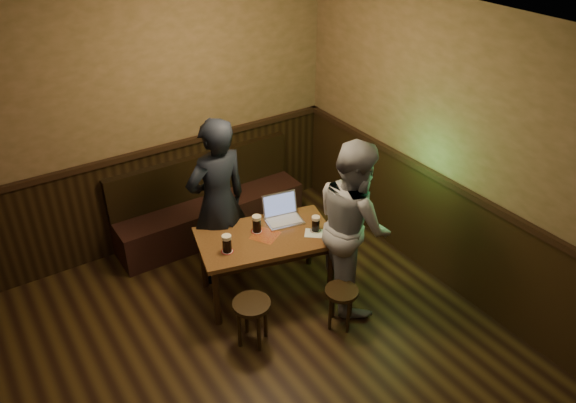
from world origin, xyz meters
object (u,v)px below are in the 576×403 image
(pint_right, at_px, (316,224))
(pint_left, at_px, (227,243))
(laptop, at_px, (282,214))
(person_suit, at_px, (218,203))
(person_grey, at_px, (353,224))
(stool_right, at_px, (341,297))
(pint_mid, at_px, (257,224))
(bench, at_px, (210,210))
(stool_left, at_px, (252,311))
(pub_table, at_px, (266,243))

(pint_right, bearing_deg, pint_left, 169.00)
(pint_right, distance_m, laptop, 0.39)
(person_suit, xyz_separation_m, person_grey, (0.92, -0.98, -0.04))
(stool_right, height_order, pint_mid, pint_mid)
(bench, bearing_deg, pint_mid, -91.54)
(stool_left, distance_m, stool_right, 0.84)
(stool_right, bearing_deg, person_suit, 114.50)
(pint_mid, xyz_separation_m, person_suit, (-0.22, 0.38, 0.12))
(stool_left, height_order, stool_right, stool_left)
(pint_left, bearing_deg, pint_mid, 18.31)
(stool_right, relative_size, person_suit, 0.23)
(pint_right, bearing_deg, pint_mid, 148.05)
(pint_right, height_order, person_grey, person_grey)
(bench, distance_m, laptop, 1.23)
(pint_left, bearing_deg, pint_right, -11.00)
(pint_right, bearing_deg, person_suit, 135.97)
(bench, distance_m, pub_table, 1.29)
(bench, relative_size, person_suit, 1.23)
(pub_table, height_order, pint_mid, pint_mid)
(pint_left, distance_m, pint_mid, 0.42)
(bench, xyz_separation_m, laptop, (0.29, -1.10, 0.44))
(bench, xyz_separation_m, pint_left, (-0.42, -1.28, 0.47))
(pint_right, bearing_deg, stool_right, -101.60)
(pint_right, bearing_deg, bench, 107.23)
(bench, distance_m, stool_left, 1.84)
(pint_mid, xyz_separation_m, person_grey, (0.70, -0.60, 0.08))
(pint_left, relative_size, pint_mid, 1.00)
(pint_mid, xyz_separation_m, laptop, (0.32, 0.05, -0.02))
(pint_left, distance_m, laptop, 0.74)
(stool_left, xyz_separation_m, stool_right, (0.80, -0.26, -0.03))
(person_grey, bearing_deg, stool_right, 148.22)
(pub_table, xyz_separation_m, stool_right, (0.33, -0.79, -0.26))
(bench, xyz_separation_m, stool_left, (-0.47, -1.78, 0.06))
(stool_left, height_order, person_grey, person_grey)
(person_suit, bearing_deg, pub_table, 112.48)
(stool_left, distance_m, person_suit, 1.16)
(pint_left, height_order, pint_mid, same)
(pint_mid, relative_size, pint_right, 1.09)
(bench, distance_m, person_grey, 1.95)
(stool_left, height_order, pint_right, pint_right)
(pub_table, height_order, person_grey, person_grey)
(stool_right, xyz_separation_m, pint_right, (0.12, 0.59, 0.44))
(bench, distance_m, pint_mid, 1.25)
(laptop, bearing_deg, person_grey, -49.16)
(pub_table, bearing_deg, pint_mid, 120.54)
(pint_mid, bearing_deg, laptop, 8.83)
(pub_table, bearing_deg, laptop, 41.99)
(pub_table, xyz_separation_m, pint_right, (0.45, -0.20, 0.17))
(pint_left, distance_m, person_suit, 0.55)
(pint_mid, height_order, laptop, laptop)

